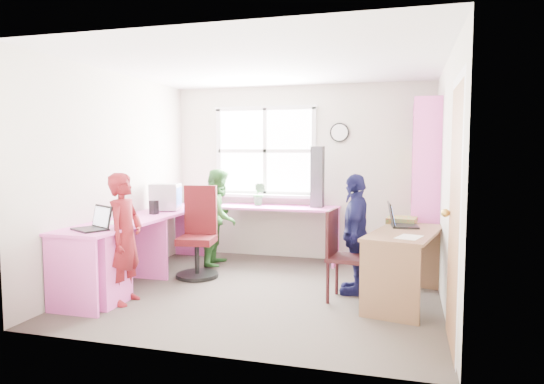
# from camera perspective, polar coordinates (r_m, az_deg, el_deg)

# --- Properties ---
(room) EXTENTS (3.64, 3.44, 2.44)m
(room) POSITION_cam_1_polar(r_m,az_deg,el_deg) (5.21, -0.34, 1.69)
(room) COLOR #413A33
(room) RESTS_ON ground
(l_desk) EXTENTS (2.38, 2.95, 0.75)m
(l_desk) POSITION_cam_1_polar(r_m,az_deg,el_deg) (5.48, -14.93, -6.36)
(l_desk) COLOR #FF65CE
(l_desk) RESTS_ON ground
(right_desk) EXTENTS (0.82, 1.34, 0.72)m
(right_desk) POSITION_cam_1_polar(r_m,az_deg,el_deg) (5.00, 15.37, -6.69)
(right_desk) COLOR brown
(right_desk) RESTS_ON ground
(bookshelf) EXTENTS (0.30, 1.02, 2.10)m
(bookshelf) POSITION_cam_1_polar(r_m,az_deg,el_deg) (6.12, 17.52, -0.08)
(bookshelf) COLOR #FF65CE
(bookshelf) RESTS_ON ground
(swivel_chair) EXTENTS (0.57, 0.57, 1.08)m
(swivel_chair) POSITION_cam_1_polar(r_m,az_deg,el_deg) (5.90, -8.65, -5.33)
(swivel_chair) COLOR black
(swivel_chair) RESTS_ON ground
(wooden_chair) EXTENTS (0.44, 0.44, 0.92)m
(wooden_chair) POSITION_cam_1_polar(r_m,az_deg,el_deg) (4.96, 8.27, -6.95)
(wooden_chair) COLOR #331113
(wooden_chair) RESTS_ON ground
(crt_monitor) EXTENTS (0.41, 0.38, 0.34)m
(crt_monitor) POSITION_cam_1_polar(r_m,az_deg,el_deg) (6.27, -12.40, -0.56)
(crt_monitor) COLOR silver
(crt_monitor) RESTS_ON l_desk
(laptop_left) EXTENTS (0.43, 0.40, 0.23)m
(laptop_left) POSITION_cam_1_polar(r_m,az_deg,el_deg) (4.97, -20.13, -3.57)
(laptop_left) COLOR black
(laptop_left) RESTS_ON l_desk
(laptop_right) EXTENTS (0.34, 0.39, 0.25)m
(laptop_right) POSITION_cam_1_polar(r_m,az_deg,el_deg) (5.25, 14.72, -3.29)
(laptop_right) COLOR black
(laptop_right) RESTS_ON right_desk
(speaker_a) EXTENTS (0.10, 0.10, 0.16)m
(speaker_a) POSITION_cam_1_polar(r_m,az_deg,el_deg) (5.95, -13.72, -1.77)
(speaker_a) COLOR black
(speaker_a) RESTS_ON l_desk
(speaker_b) EXTENTS (0.10, 0.10, 0.19)m
(speaker_b) POSITION_cam_1_polar(r_m,az_deg,el_deg) (6.46, -11.68, -1.07)
(speaker_b) COLOR black
(speaker_b) RESTS_ON l_desk
(cd_tower) EXTENTS (0.17, 0.15, 0.81)m
(cd_tower) POSITION_cam_1_polar(r_m,az_deg,el_deg) (6.47, 5.36, 1.77)
(cd_tower) COLOR black
(cd_tower) RESTS_ON l_desk
(game_box) EXTENTS (0.34, 0.34, 0.06)m
(game_box) POSITION_cam_1_polar(r_m,az_deg,el_deg) (5.51, 15.03, -3.20)
(game_box) COLOR red
(game_box) RESTS_ON right_desk
(paper_a) EXTENTS (0.29, 0.36, 0.00)m
(paper_a) POSITION_cam_1_polar(r_m,az_deg,el_deg) (5.38, -17.68, -3.42)
(paper_a) COLOR white
(paper_a) RESTS_ON l_desk
(paper_b) EXTENTS (0.27, 0.32, 0.00)m
(paper_b) POSITION_cam_1_polar(r_m,az_deg,el_deg) (4.63, 15.82, -5.13)
(paper_b) COLOR white
(paper_b) RESTS_ON right_desk
(potted_plant) EXTENTS (0.21, 0.18, 0.32)m
(potted_plant) POSITION_cam_1_polar(r_m,az_deg,el_deg) (6.67, -1.52, -0.24)
(potted_plant) COLOR #2F7636
(potted_plant) RESTS_ON l_desk
(person_red) EXTENTS (0.33, 0.49, 1.29)m
(person_red) POSITION_cam_1_polar(r_m,az_deg,el_deg) (5.01, -16.93, -5.24)
(person_red) COLOR maroon
(person_red) RESTS_ON ground
(person_green) EXTENTS (0.54, 0.66, 1.27)m
(person_green) POSITION_cam_1_polar(r_m,az_deg,el_deg) (6.44, -6.17, -2.94)
(person_green) COLOR #357B31
(person_green) RESTS_ON ground
(person_navy) EXTENTS (0.34, 0.76, 1.27)m
(person_navy) POSITION_cam_1_polar(r_m,az_deg,el_deg) (5.20, 9.78, -4.87)
(person_navy) COLOR #161747
(person_navy) RESTS_ON ground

